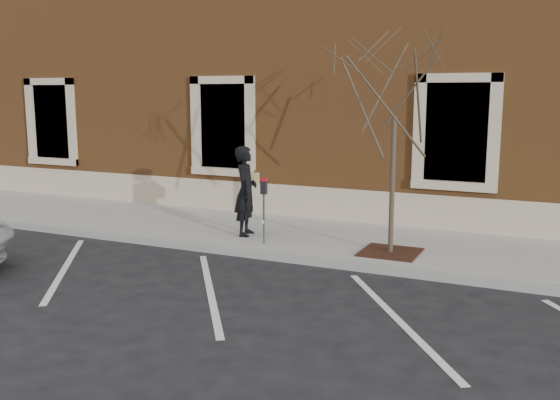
% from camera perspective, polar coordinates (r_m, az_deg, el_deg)
% --- Properties ---
extents(ground, '(120.00, 120.00, 0.00)m').
position_cam_1_polar(ground, '(12.52, -1.17, -5.39)').
color(ground, '#28282B').
rests_on(ground, ground).
extents(sidewalk_near, '(40.00, 3.50, 0.15)m').
position_cam_1_polar(sidewalk_near, '(14.05, 1.99, -3.39)').
color(sidewalk_near, '#B3B1A8').
rests_on(sidewalk_near, ground).
extents(curb_near, '(40.00, 0.12, 0.15)m').
position_cam_1_polar(curb_near, '(12.46, -1.27, -5.12)').
color(curb_near, '#9E9E99').
rests_on(curb_near, ground).
extents(parking_stripes, '(28.00, 4.40, 0.01)m').
position_cam_1_polar(parking_stripes, '(10.67, -6.43, -8.16)').
color(parking_stripes, silver).
rests_on(parking_stripes, ground).
extents(building_civic, '(40.00, 8.62, 8.00)m').
position_cam_1_polar(building_civic, '(19.34, 9.17, 11.82)').
color(building_civic, brown).
rests_on(building_civic, ground).
extents(man, '(0.62, 0.81, 1.98)m').
position_cam_1_polar(man, '(13.74, -3.14, 0.82)').
color(man, black).
rests_on(man, sidewalk_near).
extents(parking_meter, '(0.13, 0.10, 1.39)m').
position_cam_1_polar(parking_meter, '(12.94, -1.49, 0.16)').
color(parking_meter, '#595B60').
rests_on(parking_meter, sidewalk_near).
extents(tree_grate, '(1.12, 1.12, 0.03)m').
position_cam_1_polar(tree_grate, '(12.57, 10.04, -4.72)').
color(tree_grate, '#391D12').
rests_on(tree_grate, sidewalk_near).
extents(sapling, '(2.92, 2.92, 4.86)m').
position_cam_1_polar(sapling, '(12.17, 10.53, 10.91)').
color(sapling, '#493F2C').
rests_on(sapling, sidewalk_near).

